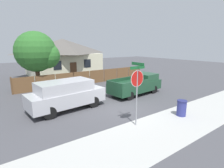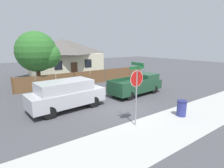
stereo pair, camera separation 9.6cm
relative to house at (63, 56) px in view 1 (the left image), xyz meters
The scene contains 9 objects.
ground_plane 16.29m from the house, 97.45° to the right, with size 80.00×80.00×0.00m, color #47474C.
sidewalk_strip 19.83m from the house, 96.09° to the right, with size 36.00×3.20×0.01m.
wooden_fence 8.11m from the house, 90.45° to the right, with size 15.22×0.12×1.53m.
house is the anchor object (origin of this frame).
oak_tree 8.71m from the house, 125.49° to the right, with size 3.98×3.79×5.46m.
red_suv 14.98m from the house, 110.10° to the right, with size 5.08×2.37×1.93m.
orange_pickup 14.14m from the house, 84.98° to the right, with size 5.07×2.32×1.69m.
stop_sign 18.68m from the house, 99.41° to the right, with size 0.97×0.87×3.34m.
trash_bin 19.21m from the house, 89.83° to the right, with size 0.58×0.58×0.96m.
Camera 1 is at (-7.04, -8.74, 4.18)m, focal length 28.00 mm.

